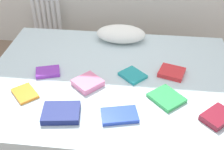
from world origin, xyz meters
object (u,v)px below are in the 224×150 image
object	(u,v)px
textbook_teal	(133,75)
textbook_maroon	(217,117)
textbook_red	(172,72)
textbook_navy	(61,113)
textbook_purple	(48,72)
textbook_pink	(88,83)
bed	(111,101)
textbook_orange	(25,93)
textbook_blue	(119,115)
radiator	(47,19)
textbook_green	(167,98)
pillow	(121,34)

from	to	relation	value
textbook_teal	textbook_maroon	bearing A→B (deg)	8.59
textbook_maroon	textbook_red	bearing A→B (deg)	75.17
textbook_navy	textbook_purple	bearing A→B (deg)	109.01
textbook_teal	textbook_pink	distance (m)	0.36
bed	textbook_orange	bearing A→B (deg)	-154.42
textbook_red	textbook_maroon	distance (m)	0.54
textbook_pink	textbook_maroon	xyz separation A→B (m)	(0.90, -0.25, -0.00)
textbook_blue	textbook_maroon	world-z (taller)	textbook_maroon
textbook_blue	textbook_pink	size ratio (longest dim) A/B	1.28
textbook_blue	textbook_purple	bearing A→B (deg)	131.66
bed	textbook_teal	distance (m)	0.31
textbook_blue	textbook_pink	world-z (taller)	textbook_pink
bed	textbook_blue	bearing A→B (deg)	-76.43
textbook_purple	textbook_pink	bearing A→B (deg)	-35.47
radiator	textbook_orange	size ratio (longest dim) A/B	2.81
textbook_blue	textbook_navy	xyz separation A→B (m)	(-0.38, -0.03, 0.01)
textbook_teal	textbook_green	distance (m)	0.35
textbook_green	textbook_maroon	distance (m)	0.36
textbook_orange	textbook_pink	bearing A→B (deg)	67.49
textbook_orange	textbook_purple	distance (m)	0.28
textbook_teal	textbook_blue	size ratio (longest dim) A/B	0.77
textbook_pink	textbook_maroon	distance (m)	0.93
textbook_orange	textbook_maroon	bearing A→B (deg)	43.22
radiator	textbook_pink	size ratio (longest dim) A/B	2.93
bed	textbook_purple	world-z (taller)	textbook_purple
textbook_pink	textbook_green	bearing A→B (deg)	-57.03
radiator	textbook_orange	distance (m)	1.52
textbook_purple	textbook_maroon	bearing A→B (deg)	-33.75
textbook_orange	textbook_navy	bearing A→B (deg)	18.00
textbook_purple	textbook_teal	bearing A→B (deg)	-14.21
pillow	textbook_teal	bearing A→B (deg)	-75.62
pillow	textbook_pink	distance (m)	0.73
textbook_red	textbook_maroon	xyz separation A→B (m)	(0.27, -0.47, 0.00)
textbook_blue	textbook_red	distance (m)	0.64
textbook_orange	textbook_navy	distance (m)	0.36
textbook_maroon	textbook_blue	bearing A→B (deg)	140.14
textbook_blue	textbook_navy	bearing A→B (deg)	170.42
textbook_pink	textbook_navy	xyz separation A→B (m)	(-0.12, -0.33, -0.00)
textbook_blue	pillow	bearing A→B (deg)	80.86
textbook_teal	textbook_red	size ratio (longest dim) A/B	0.96
radiator	textbook_maroon	world-z (taller)	radiator
textbook_blue	textbook_orange	distance (m)	0.71
textbook_teal	textbook_orange	world-z (taller)	textbook_teal
textbook_green	radiator	bearing A→B (deg)	-179.71
pillow	textbook_green	distance (m)	0.89
textbook_teal	textbook_maroon	distance (m)	0.70
bed	textbook_teal	size ratio (longest dim) A/B	10.97
textbook_green	textbook_red	size ratio (longest dim) A/B	1.15
bed	textbook_blue	distance (m)	0.52
bed	textbook_orange	distance (m)	0.71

